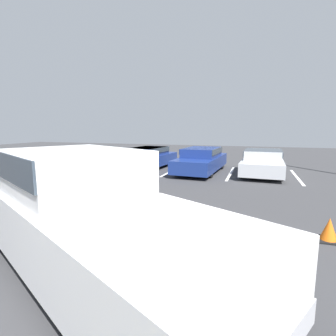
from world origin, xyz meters
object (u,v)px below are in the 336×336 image
Objects in this scene: parked_sedan_c at (263,161)px; wheel_stop_curb at (257,166)px; parked_sedan_b at (201,159)px; parked_sedan_a at (147,157)px; traffic_cone at (329,230)px; pickup_truck at (83,212)px.

parked_sedan_c is 2.49× the size of wheel_stop_curb.
parked_sedan_a is at bearing -88.70° from parked_sedan_b.
parked_sedan_b is at bearing 92.68° from parked_sedan_a.
parked_sedan_b is at bearing -82.67° from parked_sedan_c.
parked_sedan_b is at bearing 118.85° from traffic_cone.
wheel_stop_curb is (2.69, 12.24, -0.87)m from pickup_truck.
parked_sedan_a is at bearing -86.25° from parked_sedan_c.
pickup_truck is at bearing 22.25° from parked_sedan_a.
traffic_cone is at bearing 32.49° from parked_sedan_b.
wheel_stop_curb is (2.71, 2.52, -0.59)m from parked_sedan_b.
parked_sedan_c is 9.37× the size of traffic_cone.
traffic_cone is at bearing 58.63° from pickup_truck.
parked_sedan_c is at bearing 96.16° from parked_sedan_a.
parked_sedan_b is at bearing 117.78° from pickup_truck.
parked_sedan_c is at bearing 98.23° from traffic_cone.
traffic_cone is at bearing 10.83° from parked_sedan_c.
pickup_truck is 10.31m from parked_sedan_a.
parked_sedan_c is (5.96, 0.12, 0.00)m from parked_sedan_a.
parked_sedan_a is at bearing -157.34° from wheel_stop_curb.
parked_sedan_b reaches higher than parked_sedan_a.
traffic_cone is (1.09, -7.56, -0.42)m from parked_sedan_c.
parked_sedan_b is 2.68× the size of wheel_stop_curb.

